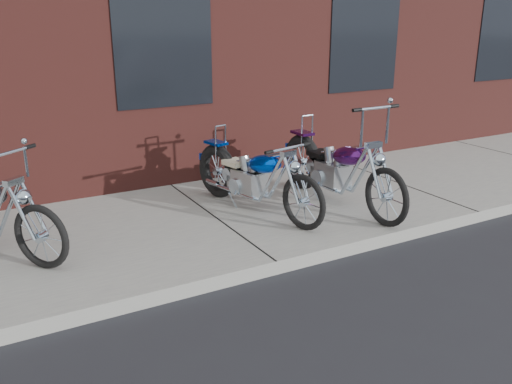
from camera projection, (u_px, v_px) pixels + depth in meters
ground at (276, 275)px, 5.52m from camera, size 120.00×120.00×0.00m
sidewalk at (214, 222)px, 6.74m from camera, size 22.00×3.00×0.15m
chopper_purple at (337, 171)px, 7.03m from camera, size 0.60×2.46×1.38m
chopper_blue at (254, 179)px, 6.79m from camera, size 0.72×2.27×1.00m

